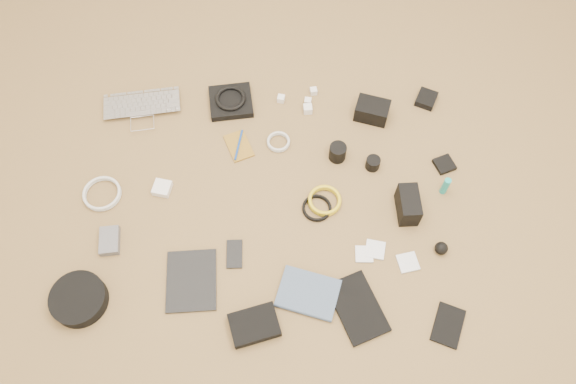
{
  "coord_description": "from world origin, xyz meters",
  "views": [
    {
      "loc": [
        0.06,
        -0.93,
        1.85
      ],
      "look_at": [
        0.04,
        0.03,
        0.02
      ],
      "focal_mm": 35.0,
      "sensor_mm": 36.0,
      "label": 1
    }
  ],
  "objects_px": {
    "laptop": "(142,113)",
    "tablet": "(191,281)",
    "headphone_case": "(79,299)",
    "phone": "(234,254)",
    "dslr_camera": "(372,111)",
    "paperback": "(302,314)"
  },
  "relations": [
    {
      "from": "phone",
      "to": "headphone_case",
      "type": "distance_m",
      "value": 0.54
    },
    {
      "from": "paperback",
      "to": "dslr_camera",
      "type": "bearing_deg",
      "value": -3.12
    },
    {
      "from": "dslr_camera",
      "to": "tablet",
      "type": "distance_m",
      "value": 0.96
    },
    {
      "from": "dslr_camera",
      "to": "tablet",
      "type": "bearing_deg",
      "value": -117.45
    },
    {
      "from": "phone",
      "to": "paperback",
      "type": "bearing_deg",
      "value": -44.5
    },
    {
      "from": "dslr_camera",
      "to": "paperback",
      "type": "height_order",
      "value": "dslr_camera"
    },
    {
      "from": "dslr_camera",
      "to": "paperback",
      "type": "bearing_deg",
      "value": -93.0
    },
    {
      "from": "laptop",
      "to": "dslr_camera",
      "type": "relative_size",
      "value": 2.37
    },
    {
      "from": "dslr_camera",
      "to": "phone",
      "type": "distance_m",
      "value": 0.79
    },
    {
      "from": "headphone_case",
      "to": "laptop",
      "type": "bearing_deg",
      "value": 82.51
    },
    {
      "from": "tablet",
      "to": "paperback",
      "type": "height_order",
      "value": "paperback"
    },
    {
      "from": "tablet",
      "to": "paperback",
      "type": "xyz_separation_m",
      "value": [
        0.38,
        -0.11,
        0.0
      ]
    },
    {
      "from": "dslr_camera",
      "to": "headphone_case",
      "type": "bearing_deg",
      "value": -127.1
    },
    {
      "from": "laptop",
      "to": "tablet",
      "type": "distance_m",
      "value": 0.74
    },
    {
      "from": "tablet",
      "to": "headphone_case",
      "type": "bearing_deg",
      "value": -172.65
    },
    {
      "from": "phone",
      "to": "headphone_case",
      "type": "relative_size",
      "value": 0.56
    },
    {
      "from": "phone",
      "to": "tablet",
      "type": "bearing_deg",
      "value": -147.72
    },
    {
      "from": "tablet",
      "to": "phone",
      "type": "height_order",
      "value": "tablet"
    },
    {
      "from": "laptop",
      "to": "paperback",
      "type": "bearing_deg",
      "value": -60.58
    },
    {
      "from": "laptop",
      "to": "dslr_camera",
      "type": "height_order",
      "value": "dslr_camera"
    },
    {
      "from": "laptop",
      "to": "headphone_case",
      "type": "bearing_deg",
      "value": -106.96
    },
    {
      "from": "phone",
      "to": "headphone_case",
      "type": "bearing_deg",
      "value": -163.6
    }
  ]
}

